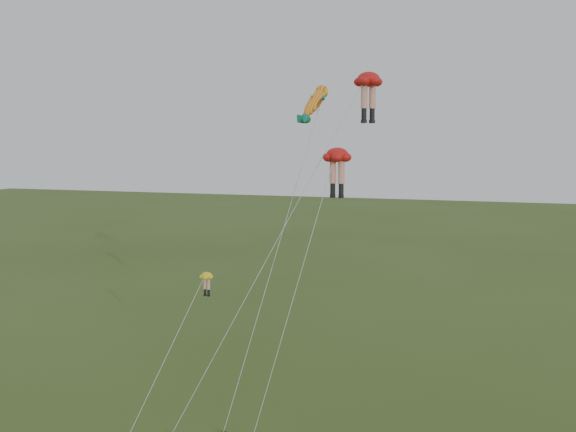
% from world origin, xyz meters
% --- Properties ---
extents(ground, '(300.00, 300.00, 0.00)m').
position_xyz_m(ground, '(0.00, 0.00, 0.00)').
color(ground, '#364D1B').
rests_on(ground, ground).
extents(legs_kite_red_high, '(9.66, 10.01, 19.40)m').
position_xyz_m(legs_kite_red_high, '(6.59, 6.74, 18.56)').
color(legs_kite_red_high, red).
rests_on(legs_kite_red_high, ground).
extents(legs_kite_red_mid, '(4.14, 5.72, 15.11)m').
position_xyz_m(legs_kite_red_mid, '(5.66, 3.62, 14.34)').
color(legs_kite_red_mid, red).
rests_on(legs_kite_red_mid, ground).
extents(legs_kite_yellow, '(1.12, 9.08, 7.37)m').
position_xyz_m(legs_kite_yellow, '(-3.15, 5.07, 6.64)').
color(legs_kite_yellow, yellow).
rests_on(legs_kite_yellow, ground).
extents(fish_kite, '(2.74, 12.41, 19.39)m').
position_xyz_m(fish_kite, '(2.53, 10.00, 17.92)').
color(fish_kite, yellow).
rests_on(fish_kite, ground).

